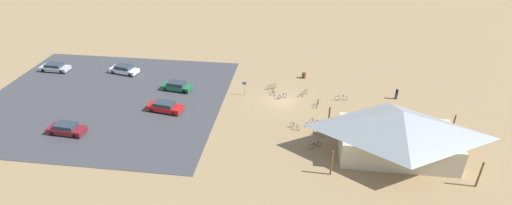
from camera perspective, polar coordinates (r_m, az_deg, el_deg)
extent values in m
plane|color=#9E7F56|center=(55.51, 3.68, 0.24)|extent=(160.00, 160.00, 0.00)
cube|color=#424247|center=(59.70, -21.01, 0.43)|extent=(33.45, 29.17, 0.05)
cube|color=beige|center=(46.87, 19.68, -5.59)|extent=(12.51, 6.74, 3.11)
pyramid|color=#93999E|center=(45.36, 20.29, -2.64)|extent=(15.00, 9.24, 2.59)
cylinder|color=brown|center=(52.57, 26.64, -3.10)|extent=(0.20, 0.20, 3.11)
cylinder|color=brown|center=(49.41, 10.53, -2.22)|extent=(0.20, 0.20, 3.11)
cylinder|color=brown|center=(45.80, 29.68, -9.06)|extent=(0.20, 0.20, 3.11)
cylinder|color=brown|center=(42.14, 10.91, -8.57)|extent=(0.20, 0.20, 3.11)
cylinder|color=brown|center=(62.11, 6.95, 3.92)|extent=(0.60, 0.60, 0.90)
cylinder|color=#99999E|center=(56.41, -1.69, 2.08)|extent=(0.08, 0.08, 2.20)
cube|color=#1959B2|center=(56.05, -1.70, 2.80)|extent=(0.56, 0.04, 0.40)
torus|color=black|center=(48.71, 8.55, -4.26)|extent=(0.58, 0.37, 0.65)
torus|color=black|center=(48.34, 9.52, -4.64)|extent=(0.58, 0.37, 0.65)
cylinder|color=yellow|center=(48.47, 9.05, -4.34)|extent=(0.77, 0.48, 0.04)
cylinder|color=yellow|center=(48.50, 8.88, -4.21)|extent=(0.04, 0.04, 0.35)
cube|color=black|center=(48.40, 8.89, -4.04)|extent=(0.21, 0.17, 0.05)
cylinder|color=yellow|center=(48.26, 9.44, -4.40)|extent=(0.04, 0.04, 0.41)
cylinder|color=black|center=(48.15, 9.47, -4.20)|extent=(0.28, 0.43, 0.03)
torus|color=black|center=(49.74, 5.20, -3.24)|extent=(0.51, 0.45, 0.64)
torus|color=black|center=(49.16, 6.08, -3.73)|extent=(0.51, 0.45, 0.64)
cylinder|color=orange|center=(49.39, 5.64, -3.38)|extent=(0.75, 0.65, 0.04)
cylinder|color=orange|center=(49.45, 5.49, -3.21)|extent=(0.04, 0.04, 0.38)
cube|color=black|center=(49.34, 5.50, -3.02)|extent=(0.20, 0.19, 0.05)
cylinder|color=orange|center=(49.10, 6.00, -3.45)|extent=(0.04, 0.04, 0.46)
cylinder|color=black|center=(48.97, 6.02, -3.23)|extent=(0.34, 0.39, 0.03)
torus|color=black|center=(50.18, 9.12, -3.15)|extent=(0.61, 0.44, 0.72)
torus|color=black|center=(50.65, 8.14, -2.72)|extent=(0.61, 0.44, 0.72)
cylinder|color=#197A7F|center=(50.35, 8.64, -2.82)|extent=(0.81, 0.58, 0.04)
cylinder|color=#197A7F|center=(50.21, 8.82, -2.80)|extent=(0.04, 0.04, 0.44)
cube|color=black|center=(50.10, 8.84, -2.59)|extent=(0.21, 0.18, 0.05)
cylinder|color=#197A7F|center=(50.47, 8.26, -2.52)|extent=(0.04, 0.04, 0.52)
cylinder|color=black|center=(50.33, 8.28, -2.27)|extent=(0.30, 0.41, 0.03)
torus|color=black|center=(56.56, 2.69, 1.26)|extent=(0.29, 0.64, 0.67)
torus|color=black|center=(57.41, 2.40, 1.72)|extent=(0.29, 0.64, 0.67)
cylinder|color=#722D9E|center=(56.93, 2.55, 1.59)|extent=(0.38, 0.88, 0.04)
cylinder|color=#722D9E|center=(56.74, 2.60, 1.58)|extent=(0.04, 0.04, 0.40)
cube|color=black|center=(56.65, 2.61, 1.76)|extent=(0.15, 0.22, 0.05)
cylinder|color=#722D9E|center=(57.23, 2.43, 1.86)|extent=(0.04, 0.04, 0.41)
cylinder|color=black|center=(57.14, 2.44, 2.04)|extent=(0.46, 0.21, 0.03)
torus|color=black|center=(58.25, 1.87, 2.18)|extent=(0.58, 0.44, 0.68)
torus|color=black|center=(58.71, 2.71, 2.39)|extent=(0.58, 0.44, 0.68)
cylinder|color=red|center=(58.42, 2.29, 2.38)|extent=(0.77, 0.57, 0.04)
cylinder|color=red|center=(58.31, 2.14, 2.41)|extent=(0.04, 0.04, 0.37)
cube|color=black|center=(58.22, 2.15, 2.57)|extent=(0.21, 0.18, 0.05)
cylinder|color=red|center=(58.57, 2.63, 2.55)|extent=(0.04, 0.04, 0.42)
cylinder|color=black|center=(58.47, 2.64, 2.74)|extent=(0.31, 0.41, 0.03)
torus|color=black|center=(46.13, 8.07, -6.34)|extent=(0.62, 0.41, 0.71)
torus|color=black|center=(46.61, 9.13, -6.02)|extent=(0.62, 0.41, 0.71)
cylinder|color=black|center=(46.30, 8.61, -6.06)|extent=(0.81, 0.53, 0.04)
cylinder|color=black|center=(46.18, 8.42, -6.05)|extent=(0.04, 0.04, 0.37)
cube|color=black|center=(46.07, 8.44, -5.87)|extent=(0.21, 0.17, 0.05)
cylinder|color=black|center=(46.42, 9.04, -5.80)|extent=(0.04, 0.04, 0.50)
cylinder|color=black|center=(46.28, 9.07, -5.55)|extent=(0.28, 0.42, 0.03)
torus|color=black|center=(57.47, 7.26, 1.56)|extent=(0.39, 0.68, 0.75)
torus|color=black|center=(56.65, 6.74, 1.16)|extent=(0.39, 0.68, 0.75)
cylinder|color=#B7B7BC|center=(57.00, 7.01, 1.47)|extent=(0.49, 0.86, 0.04)
cylinder|color=#B7B7BC|center=(57.11, 7.10, 1.61)|extent=(0.04, 0.04, 0.39)
cube|color=black|center=(57.02, 7.12, 1.78)|extent=(0.17, 0.21, 0.05)
cylinder|color=#B7B7BC|center=(56.63, 6.80, 1.40)|extent=(0.04, 0.04, 0.44)
cylinder|color=black|center=(56.53, 6.81, 1.60)|extent=(0.44, 0.26, 0.03)
torus|color=black|center=(56.80, 12.77, 0.64)|extent=(0.70, 0.15, 0.70)
torus|color=black|center=(56.55, 11.74, 0.62)|extent=(0.70, 0.15, 0.70)
cylinder|color=silver|center=(56.62, 12.27, 0.73)|extent=(0.95, 0.19, 0.04)
cylinder|color=silver|center=(56.63, 12.46, 0.81)|extent=(0.04, 0.04, 0.40)
cube|color=black|center=(56.53, 12.49, 0.99)|extent=(0.21, 0.11, 0.05)
cylinder|color=silver|center=(56.47, 11.87, 0.83)|extent=(0.04, 0.04, 0.47)
cylinder|color=black|center=(56.36, 11.90, 1.04)|extent=(0.11, 0.48, 0.03)
torus|color=black|center=(54.18, 8.82, -0.46)|extent=(0.16, 0.70, 0.70)
torus|color=black|center=(55.11, 9.01, 0.08)|extent=(0.16, 0.70, 0.70)
cylinder|color=#1E7F38|center=(54.59, 8.93, -0.08)|extent=(0.21, 0.98, 0.04)
cylinder|color=#1E7F38|center=(54.38, 8.90, -0.09)|extent=(0.04, 0.04, 0.42)
cube|color=black|center=(54.27, 8.92, 0.10)|extent=(0.11, 0.21, 0.05)
cylinder|color=#1E7F38|center=(54.91, 9.01, 0.24)|extent=(0.04, 0.04, 0.46)
cylinder|color=black|center=(54.80, 9.03, 0.45)|extent=(0.48, 0.12, 0.03)
torus|color=black|center=(56.22, 4.22, 1.00)|extent=(0.55, 0.40, 0.64)
torus|color=black|center=(55.77, 3.34, 0.77)|extent=(0.55, 0.40, 0.64)
cylinder|color=#2347B7|center=(55.94, 3.79, 0.98)|extent=(0.78, 0.55, 0.04)
cylinder|color=#2347B7|center=(55.98, 3.95, 1.10)|extent=(0.04, 0.04, 0.40)
cube|color=black|center=(55.88, 3.95, 1.28)|extent=(0.21, 0.18, 0.05)
cylinder|color=#2347B7|center=(55.72, 3.43, 0.98)|extent=(0.04, 0.04, 0.40)
cylinder|color=black|center=(55.62, 3.44, 1.16)|extent=(0.30, 0.41, 0.03)
torus|color=black|center=(51.36, 11.23, -2.57)|extent=(0.45, 0.52, 0.65)
torus|color=black|center=(50.64, 10.52, -3.01)|extent=(0.45, 0.52, 0.65)
cylinder|color=yellow|center=(50.94, 10.89, -2.69)|extent=(0.64, 0.75, 0.04)
cylinder|color=yellow|center=(51.02, 11.03, -2.52)|extent=(0.04, 0.04, 0.41)
cube|color=black|center=(50.91, 11.05, -2.32)|extent=(0.19, 0.20, 0.05)
cylinder|color=yellow|center=(50.59, 10.62, -2.75)|extent=(0.04, 0.04, 0.45)
cylinder|color=black|center=(50.47, 10.64, -2.53)|extent=(0.39, 0.33, 0.03)
cube|color=white|center=(66.54, -18.56, 4.45)|extent=(4.92, 2.76, 0.58)
cube|color=#2D3842|center=(66.31, -18.64, 4.90)|extent=(2.88, 2.11, 0.57)
cylinder|color=black|center=(67.00, -20.01, 4.19)|extent=(0.67, 0.35, 0.64)
cylinder|color=black|center=(68.10, -19.21, 4.75)|extent=(0.67, 0.35, 0.64)
cylinder|color=black|center=(65.14, -17.83, 3.84)|extent=(0.67, 0.35, 0.64)
cylinder|color=black|center=(66.27, -17.04, 4.42)|extent=(0.67, 0.35, 0.64)
cube|color=maroon|center=(53.40, -25.74, -3.57)|extent=(4.57, 2.07, 0.65)
cube|color=#2D3842|center=(53.11, -25.88, -3.03)|extent=(2.60, 1.73, 0.53)
cylinder|color=black|center=(53.89, -27.46, -4.00)|extent=(0.65, 0.26, 0.64)
cylinder|color=black|center=(54.90, -26.54, -3.12)|extent=(0.65, 0.26, 0.64)
cylinder|color=black|center=(52.15, -24.79, -4.45)|extent=(0.65, 0.26, 0.64)
cylinder|color=black|center=(53.20, -23.89, -3.53)|extent=(0.65, 0.26, 0.64)
cube|color=#BCBCC1|center=(71.71, -27.12, 4.47)|extent=(4.69, 2.06, 0.57)
cube|color=#2D3842|center=(71.51, -27.21, 4.86)|extent=(2.65, 1.76, 0.50)
cylinder|color=black|center=(72.10, -28.46, 4.09)|extent=(0.65, 0.24, 0.64)
cylinder|color=black|center=(73.30, -27.74, 4.67)|extent=(0.65, 0.24, 0.64)
cylinder|color=black|center=(70.27, -26.40, 3.99)|extent=(0.65, 0.24, 0.64)
cylinder|color=black|center=(71.49, -25.69, 4.58)|extent=(0.65, 0.24, 0.64)
cube|color=red|center=(54.04, -13.06, -0.70)|extent=(4.95, 2.52, 0.66)
cube|color=#2D3842|center=(53.76, -13.13, -0.18)|extent=(2.86, 1.97, 0.47)
cylinder|color=black|center=(54.34, -14.91, -1.06)|extent=(0.67, 0.32, 0.64)
cylinder|color=black|center=(55.48, -14.12, -0.27)|extent=(0.67, 0.32, 0.64)
cylinder|color=black|center=(52.86, -11.90, -1.59)|extent=(0.67, 0.32, 0.64)
cylinder|color=black|center=(54.03, -11.16, -0.76)|extent=(0.67, 0.32, 0.64)
cube|color=#1E6B3D|center=(59.07, -11.39, 2.23)|extent=(4.50, 2.28, 0.59)
cube|color=#2D3842|center=(58.82, -11.44, 2.71)|extent=(2.59, 1.82, 0.52)
cylinder|color=black|center=(59.20, -12.95, 1.89)|extent=(0.66, 0.30, 0.64)
cylinder|color=black|center=(60.37, -12.33, 2.54)|extent=(0.66, 0.30, 0.64)
cylinder|color=black|center=(57.98, -10.37, 1.56)|extent=(0.66, 0.30, 0.64)
cylinder|color=black|center=(59.17, -9.78, 2.22)|extent=(0.66, 0.30, 0.64)
cube|color=#2D3347|center=(59.15, 19.65, 0.89)|extent=(0.39, 0.35, 0.91)
cylinder|color=black|center=(58.81, 19.77, 1.52)|extent=(0.36, 0.36, 0.57)
sphere|color=tan|center=(58.64, 19.84, 1.87)|extent=(0.24, 0.24, 0.24)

